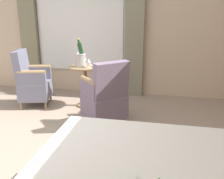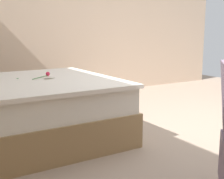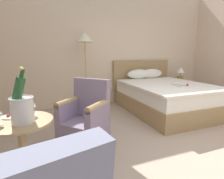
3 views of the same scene
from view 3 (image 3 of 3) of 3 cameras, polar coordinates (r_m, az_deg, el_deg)
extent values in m
plane|color=tan|center=(2.55, 28.53, -21.06)|extent=(7.63, 7.63, 0.00)
cube|color=beige|center=(4.79, 0.18, 13.65)|extent=(5.80, 0.12, 3.00)
cube|color=#98794F|center=(4.28, 16.94, -4.46)|extent=(1.65, 2.15, 0.36)
cube|color=white|center=(4.21, 17.19, -0.39)|extent=(1.60, 2.09, 0.26)
cube|color=white|center=(4.14, 17.82, 1.52)|extent=(1.68, 2.03, 0.04)
cube|color=#98794F|center=(5.08, 9.58, 4.89)|extent=(1.73, 0.08, 0.79)
ellipsoid|color=white|center=(4.81, 8.77, 5.00)|extent=(0.70, 0.25, 0.26)
ellipsoid|color=white|center=(5.02, 12.71, 5.12)|extent=(0.70, 0.24, 0.25)
cylinder|color=#2D6628|center=(3.98, 21.14, 1.39)|extent=(0.20, 0.25, 0.01)
sphere|color=#DB2342|center=(3.96, 23.39, 1.43)|extent=(0.05, 0.05, 0.05)
ellipsoid|color=#33702D|center=(4.16, 18.85, 2.05)|extent=(0.05, 0.03, 0.01)
cube|color=white|center=(3.88, 20.94, 1.19)|extent=(0.08, 0.11, 0.00)
cube|color=#98794F|center=(5.56, 21.12, -0.21)|extent=(0.45, 0.41, 0.54)
sphere|color=olive|center=(5.70, 22.98, 1.13)|extent=(0.02, 0.02, 0.02)
cylinder|color=olive|center=(5.50, 21.37, 3.32)|extent=(0.18, 0.18, 0.16)
cylinder|color=olive|center=(5.49, 21.47, 4.64)|extent=(0.02, 0.02, 0.10)
cone|color=silver|center=(5.48, 21.56, 5.96)|extent=(0.23, 0.23, 0.15)
cylinder|color=tan|center=(4.30, -8.18, -6.29)|extent=(0.28, 0.28, 0.03)
cylinder|color=tan|center=(4.13, -8.49, 4.25)|extent=(0.03, 0.03, 1.55)
cone|color=beige|center=(4.11, -8.86, 16.55)|extent=(0.39, 0.39, 0.21)
cylinder|color=#98794F|center=(1.94, -26.76, -19.45)|extent=(0.07, 0.07, 0.71)
cylinder|color=#98794F|center=(1.79, -27.81, -9.32)|extent=(0.56, 0.56, 0.02)
cylinder|color=#B9B4B1|center=(1.69, -27.19, -6.14)|extent=(0.19, 0.19, 0.22)
torus|color=#B9B4B1|center=(1.66, -27.53, -2.52)|extent=(0.20, 0.20, 0.02)
cylinder|color=white|center=(1.67, -27.47, -3.18)|extent=(0.16, 0.16, 0.03)
cylinder|color=#1E4723|center=(1.67, -28.38, -1.08)|extent=(0.15, 0.11, 0.30)
cylinder|color=#193D1E|center=(1.62, -27.31, 4.76)|extent=(0.05, 0.04, 0.08)
sphere|color=gold|center=(1.61, -27.42, 5.94)|extent=(0.04, 0.04, 0.04)
cylinder|color=white|center=(1.87, -24.37, -7.67)|extent=(0.07, 0.07, 0.01)
cylinder|color=white|center=(1.86, -24.48, -6.38)|extent=(0.01, 0.01, 0.08)
cone|color=white|center=(1.84, -24.68, -4.07)|extent=(0.07, 0.07, 0.07)
cylinder|color=white|center=(1.92, -30.19, -7.73)|extent=(0.14, 0.14, 0.01)
sphere|color=maroon|center=(1.93, -30.14, -7.01)|extent=(0.03, 0.03, 0.03)
sphere|color=maroon|center=(1.90, -30.82, -7.34)|extent=(0.03, 0.03, 0.03)
sphere|color=#912146|center=(1.93, -30.05, -7.01)|extent=(0.03, 0.03, 0.03)
cylinder|color=#98794F|center=(2.53, -16.42, -18.82)|extent=(0.04, 0.04, 0.11)
cylinder|color=#98794F|center=(2.28, -6.90, -22.07)|extent=(0.04, 0.04, 0.11)
cylinder|color=#98794F|center=(2.82, -10.47, -15.26)|extent=(0.04, 0.04, 0.11)
cylinder|color=#98794F|center=(2.60, -1.62, -17.54)|extent=(0.04, 0.04, 0.11)
cube|color=slate|center=(2.44, -9.07, -13.66)|extent=(0.74, 0.75, 0.35)
cube|color=slate|center=(2.46, -6.71, -2.61)|extent=(0.48, 0.50, 0.54)
cube|color=slate|center=(2.45, -13.92, -6.50)|extent=(0.40, 0.38, 0.23)
cylinder|color=#98794F|center=(2.42, -14.05, -3.91)|extent=(0.40, 0.38, 0.09)
cube|color=slate|center=(2.20, -4.73, -8.25)|extent=(0.40, 0.38, 0.23)
cylinder|color=#98794F|center=(2.17, -4.78, -5.39)|extent=(0.40, 0.38, 0.09)
cylinder|color=#98794F|center=(1.08, -11.53, -26.14)|extent=(0.20, 0.47, 0.09)
camera|label=1|loc=(4.88, 31.95, 13.32)|focal=40.00mm
camera|label=2|loc=(4.07, -30.86, 8.01)|focal=50.00mm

